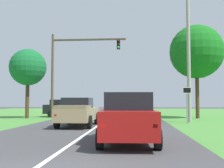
% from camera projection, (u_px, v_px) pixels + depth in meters
% --- Properties ---
extents(ground_plane, '(120.00, 120.00, 0.00)m').
position_uv_depth(ground_plane, '(94.00, 128.00, 17.27)').
color(ground_plane, '#424244').
extents(red_suv_near, '(2.33, 4.94, 1.98)m').
position_uv_depth(red_suv_near, '(128.00, 117.00, 11.17)').
color(red_suv_near, '#9E1411').
rests_on(red_suv_near, ground_plane).
extents(pickup_truck_lead, '(2.25, 5.28, 1.87)m').
position_uv_depth(pickup_truck_lead, '(78.00, 112.00, 18.43)').
color(pickup_truck_lead, tan).
rests_on(pickup_truck_lead, ground_plane).
extents(traffic_light, '(7.46, 0.40, 8.38)m').
position_uv_depth(traffic_light, '(71.00, 63.00, 27.88)').
color(traffic_light, brown).
rests_on(traffic_light, ground_plane).
extents(keep_moving_sign, '(0.60, 0.09, 2.78)m').
position_uv_depth(keep_moving_sign, '(187.00, 100.00, 20.07)').
color(keep_moving_sign, gray).
rests_on(keep_moving_sign, ground_plane).
extents(oak_tree_right, '(5.21, 5.21, 9.06)m').
position_uv_depth(oak_tree_right, '(197.00, 52.00, 27.23)').
color(oak_tree_right, '#4C351E').
rests_on(oak_tree_right, ground_plane).
extents(crossing_suv_far, '(4.68, 2.16, 1.82)m').
position_uv_depth(crossing_suv_far, '(66.00, 108.00, 29.61)').
color(crossing_suv_far, black).
rests_on(crossing_suv_far, ground_plane).
extents(utility_pole_right, '(0.28, 0.28, 10.33)m').
position_uv_depth(utility_pole_right, '(189.00, 57.00, 22.13)').
color(utility_pole_right, '#9E998E').
rests_on(utility_pole_right, ground_plane).
extents(extra_tree_1, '(3.56, 3.56, 6.73)m').
position_uv_depth(extra_tree_1, '(28.00, 68.00, 27.25)').
color(extra_tree_1, '#4C351E').
rests_on(extra_tree_1, ground_plane).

